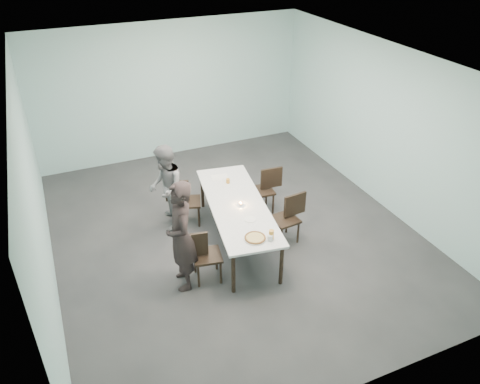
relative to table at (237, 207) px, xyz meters
name	(u,v)px	position (x,y,z in m)	size (l,w,h in m)	color
ground	(233,232)	(0.03, 0.25, -0.69)	(7.00, 7.00, 0.00)	#333335
room_shell	(232,126)	(0.03, 0.25, 1.33)	(6.02, 7.02, 3.01)	#ABD7D6
table	(237,207)	(0.00, 0.00, 0.00)	(1.29, 2.71, 0.75)	white
chair_near_left	(202,253)	(-0.87, -0.69, -0.19)	(0.64, 0.49, 0.87)	black
chair_far_left	(184,199)	(-0.65, 0.89, -0.19)	(0.65, 0.53, 0.87)	black
chair_near_right	(289,215)	(0.82, -0.31, -0.19)	(0.63, 0.46, 0.87)	black
chair_far_right	(266,187)	(0.87, 0.69, -0.19)	(0.63, 0.45, 0.87)	black
diner_near	(181,237)	(-1.16, -0.67, 0.19)	(0.64, 0.42, 1.76)	black
diner_far	(166,188)	(-0.95, 0.91, 0.09)	(0.76, 0.59, 1.56)	slate
pizza	(255,238)	(-0.14, -0.99, 0.08)	(0.34, 0.34, 0.04)	white
side_plate	(250,219)	(0.00, -0.51, 0.06)	(0.18, 0.18, 0.01)	white
beer_glass	(271,235)	(0.08, -1.08, 0.13)	(0.08, 0.08, 0.15)	orange
water_tumbler	(270,238)	(0.05, -1.11, 0.10)	(0.08, 0.08, 0.09)	silver
tealight	(241,204)	(0.04, -0.07, 0.08)	(0.06, 0.06, 0.05)	silver
amber_tumbler	(228,181)	(0.12, 0.70, 0.10)	(0.07, 0.07, 0.08)	orange
menu	(220,177)	(0.06, 0.95, 0.06)	(0.30, 0.22, 0.01)	silver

